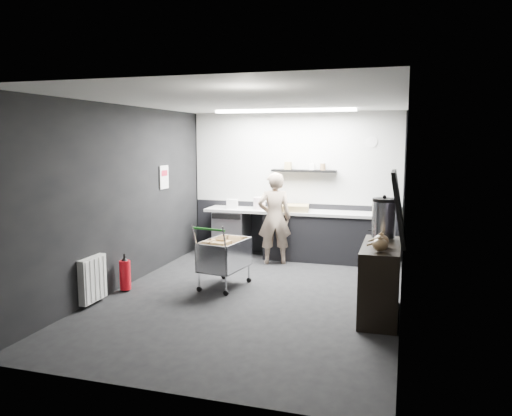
% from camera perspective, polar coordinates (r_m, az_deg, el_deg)
% --- Properties ---
extents(floor, '(5.50, 5.50, 0.00)m').
position_cam_1_polar(floor, '(7.10, -0.51, -10.17)').
color(floor, black).
rests_on(floor, ground).
extents(ceiling, '(5.50, 5.50, 0.00)m').
position_cam_1_polar(ceiling, '(6.77, -0.53, 12.12)').
color(ceiling, silver).
rests_on(ceiling, wall_back).
extents(wall_back, '(5.50, 0.00, 5.50)m').
position_cam_1_polar(wall_back, '(9.45, 4.43, 2.70)').
color(wall_back, black).
rests_on(wall_back, floor).
extents(wall_front, '(5.50, 0.00, 5.50)m').
position_cam_1_polar(wall_front, '(4.29, -11.49, -3.72)').
color(wall_front, black).
rests_on(wall_front, floor).
extents(wall_left, '(0.00, 5.50, 5.50)m').
position_cam_1_polar(wall_left, '(7.63, -15.02, 1.22)').
color(wall_left, black).
rests_on(wall_left, floor).
extents(wall_right, '(0.00, 5.50, 5.50)m').
position_cam_1_polar(wall_right, '(6.50, 16.57, 0.04)').
color(wall_right, black).
rests_on(wall_right, floor).
extents(kitchen_wall_panel, '(3.95, 0.02, 1.70)m').
position_cam_1_polar(kitchen_wall_panel, '(9.40, 4.44, 5.73)').
color(kitchen_wall_panel, '#BABBB6').
rests_on(kitchen_wall_panel, wall_back).
extents(dado_panel, '(3.95, 0.02, 1.00)m').
position_cam_1_polar(dado_panel, '(9.54, 4.35, -2.40)').
color(dado_panel, black).
rests_on(dado_panel, wall_back).
extents(floating_shelf, '(1.20, 0.22, 0.04)m').
position_cam_1_polar(floating_shelf, '(9.26, 5.49, 4.26)').
color(floating_shelf, black).
rests_on(floating_shelf, wall_back).
extents(wall_clock, '(0.20, 0.03, 0.20)m').
position_cam_1_polar(wall_clock, '(9.19, 13.08, 7.37)').
color(wall_clock, silver).
rests_on(wall_clock, wall_back).
extents(poster, '(0.02, 0.30, 0.40)m').
position_cam_1_polar(poster, '(8.73, -10.47, 3.48)').
color(poster, silver).
rests_on(poster, wall_left).
extents(poster_red_band, '(0.02, 0.22, 0.10)m').
position_cam_1_polar(poster_red_band, '(8.73, -10.45, 3.94)').
color(poster_red_band, red).
rests_on(poster_red_band, poster).
extents(radiator, '(0.10, 0.50, 0.60)m').
position_cam_1_polar(radiator, '(7.05, -18.17, -7.74)').
color(radiator, silver).
rests_on(radiator, wall_left).
extents(ceiling_strip, '(2.40, 0.20, 0.04)m').
position_cam_1_polar(ceiling_strip, '(8.55, 3.21, 11.02)').
color(ceiling_strip, white).
rests_on(ceiling_strip, ceiling).
extents(prep_counter, '(3.20, 0.61, 0.90)m').
position_cam_1_polar(prep_counter, '(9.23, 4.76, -3.03)').
color(prep_counter, black).
rests_on(prep_counter, floor).
extents(person, '(0.69, 0.56, 1.63)m').
position_cam_1_polar(person, '(8.80, 2.12, -1.18)').
color(person, beige).
rests_on(person, floor).
extents(shopping_cart, '(0.65, 0.96, 0.97)m').
position_cam_1_polar(shopping_cart, '(7.47, -3.64, -5.60)').
color(shopping_cart, silver).
rests_on(shopping_cart, floor).
extents(sideboard, '(0.52, 1.22, 1.82)m').
position_cam_1_polar(sideboard, '(6.44, 14.17, -6.95)').
color(sideboard, black).
rests_on(sideboard, floor).
extents(fire_extinguisher, '(0.16, 0.16, 0.53)m').
position_cam_1_polar(fire_extinguisher, '(7.55, -14.73, -7.30)').
color(fire_extinguisher, red).
rests_on(fire_extinguisher, floor).
extents(cardboard_box, '(0.62, 0.50, 0.11)m').
position_cam_1_polar(cardboard_box, '(9.11, 4.24, 0.02)').
color(cardboard_box, '#968350').
rests_on(cardboard_box, prep_counter).
extents(pink_tub, '(0.22, 0.22, 0.22)m').
position_cam_1_polar(pink_tub, '(9.31, 0.39, 0.56)').
color(pink_tub, silver).
rests_on(pink_tub, prep_counter).
extents(white_container, '(0.22, 0.18, 0.17)m').
position_cam_1_polar(white_container, '(9.43, -2.73, 0.48)').
color(white_container, silver).
rests_on(white_container, prep_counter).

